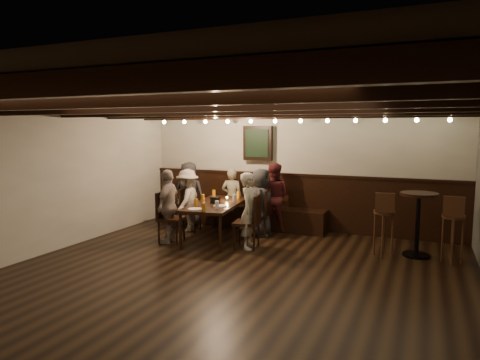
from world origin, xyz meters
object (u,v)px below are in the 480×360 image
at_px(person_right_far, 249,211).
at_px(chair_right_far, 248,232).
at_px(chair_left_far, 170,227).
at_px(person_left_far, 169,206).
at_px(chair_right_near, 259,222).
at_px(person_left_near, 188,200).
at_px(chair_left_near, 189,218).
at_px(person_bench_centre, 232,198).
at_px(high_top_table, 418,215).
at_px(bar_stool_right, 452,238).
at_px(bar_stool_left, 383,232).
at_px(person_bench_left, 189,194).
at_px(dining_table, 216,206).
at_px(person_bench_right, 273,197).
at_px(person_right_near, 261,202).

bearing_deg(person_right_far, chair_right_far, 90.00).
distance_m(chair_left_far, person_left_far, 0.38).
distance_m(chair_right_near, person_left_near, 1.51).
distance_m(chair_left_near, person_left_near, 0.37).
bearing_deg(person_bench_centre, person_left_far, 63.43).
relative_size(high_top_table, bar_stool_right, 0.99).
bearing_deg(bar_stool_left, person_right_far, -174.45).
bearing_deg(chair_right_near, high_top_table, -103.32).
height_order(chair_right_far, bar_stool_left, bar_stool_left).
distance_m(chair_right_far, person_bench_left, 2.15).
relative_size(chair_right_near, bar_stool_left, 0.85).
relative_size(person_bench_centre, person_left_far, 0.93).
height_order(dining_table, person_bench_left, person_bench_left).
relative_size(person_left_far, bar_stool_right, 1.26).
relative_size(chair_left_far, high_top_table, 0.89).
distance_m(chair_left_far, person_right_far, 1.52).
height_order(person_bench_centre, person_left_near, person_left_near).
bearing_deg(bar_stool_right, bar_stool_left, -172.03).
bearing_deg(person_left_far, chair_right_near, 121.50).
bearing_deg(person_left_near, bar_stool_left, 78.06).
xyz_separation_m(chair_left_far, bar_stool_left, (3.60, 0.66, 0.11)).
xyz_separation_m(person_bench_right, person_right_near, (-0.08, -0.47, -0.04)).
relative_size(chair_left_near, bar_stool_left, 0.81).
height_order(person_bench_left, bar_stool_left, person_bench_left).
relative_size(person_right_near, bar_stool_left, 1.23).
distance_m(person_left_far, bar_stool_right, 4.69).
bearing_deg(bar_stool_left, chair_left_near, 170.38).
height_order(dining_table, person_bench_centre, person_bench_centre).
bearing_deg(person_bench_left, person_bench_centre, -170.54).
distance_m(person_left_near, person_left_far, 0.90).
height_order(person_bench_right, bar_stool_right, person_bench_right).
xyz_separation_m(person_right_near, bar_stool_right, (3.28, -0.40, -0.26)).
height_order(person_bench_centre, person_right_near, person_right_near).
bearing_deg(dining_table, high_top_table, -3.31).
relative_size(person_left_far, high_top_table, 1.28).
distance_m(person_bench_right, person_right_near, 0.48).
distance_m(person_bench_right, high_top_table, 2.79).
distance_m(person_bench_right, bar_stool_left, 2.40).
xyz_separation_m(person_bench_left, person_left_far, (0.35, -1.31, -0.01)).
xyz_separation_m(bar_stool_left, bar_stool_right, (1.00, 0.05, 0.00)).
distance_m(bar_stool_left, bar_stool_right, 1.00).
relative_size(dining_table, high_top_table, 1.84).
relative_size(dining_table, person_bench_left, 1.41).
bearing_deg(chair_left_near, high_top_table, 81.17).
distance_m(person_bench_centre, bar_stool_right, 4.21).
relative_size(chair_left_near, person_bench_centre, 0.69).
distance_m(dining_table, chair_right_far, 0.91).
height_order(chair_left_near, bar_stool_right, bar_stool_right).
xyz_separation_m(person_left_far, high_top_table, (4.13, 0.87, 0.02)).
distance_m(person_bench_right, bar_stool_right, 3.33).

